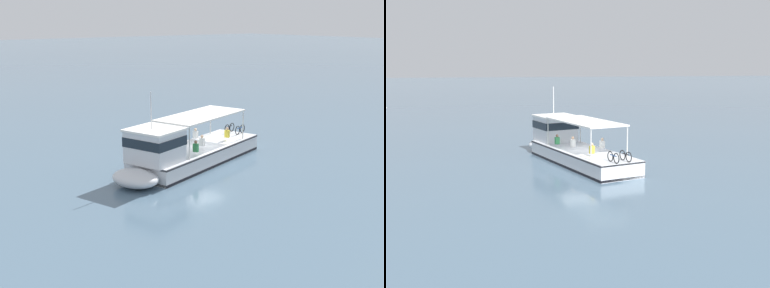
{
  "view_description": "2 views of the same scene",
  "coord_description": "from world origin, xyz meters",
  "views": [
    {
      "loc": [
        20.14,
        25.02,
        9.42
      ],
      "look_at": [
        0.7,
        0.0,
        1.4
      ],
      "focal_mm": 46.87,
      "sensor_mm": 36.0,
      "label": 1
    },
    {
      "loc": [
        -32.91,
        6.41,
        7.24
      ],
      "look_at": [
        0.7,
        0.0,
        1.4
      ],
      "focal_mm": 45.26,
      "sensor_mm": 36.0,
      "label": 2
    }
  ],
  "objects": [
    {
      "name": "ferry_main",
      "position": [
        1.68,
        0.3,
        1.02
      ],
      "size": [
        13.05,
        6.69,
        5.32
      ],
      "color": "silver",
      "rests_on": "ground"
    },
    {
      "name": "ground_plane",
      "position": [
        0.0,
        0.0,
        0.0
      ],
      "size": [
        400.0,
        400.0,
        0.0
      ],
      "primitive_type": "plane",
      "color": "slate"
    }
  ]
}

